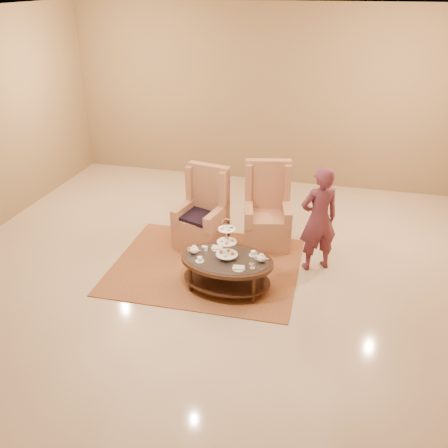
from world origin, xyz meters
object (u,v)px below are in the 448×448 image
(armchair_right, at_px, (267,217))
(person, at_px, (319,219))
(armchair_left, at_px, (203,218))
(tea_table, at_px, (227,264))

(armchair_right, height_order, person, person)
(armchair_left, distance_m, armchair_right, 1.02)
(armchair_right, bearing_deg, tea_table, -113.24)
(armchair_left, bearing_deg, tea_table, -48.72)
(tea_table, bearing_deg, person, 41.73)
(tea_table, relative_size, armchair_left, 1.05)
(tea_table, distance_m, armchair_left, 1.39)
(tea_table, distance_m, armchair_right, 1.53)
(tea_table, relative_size, armchair_right, 1.01)
(tea_table, xyz_separation_m, person, (1.13, 0.88, 0.40))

